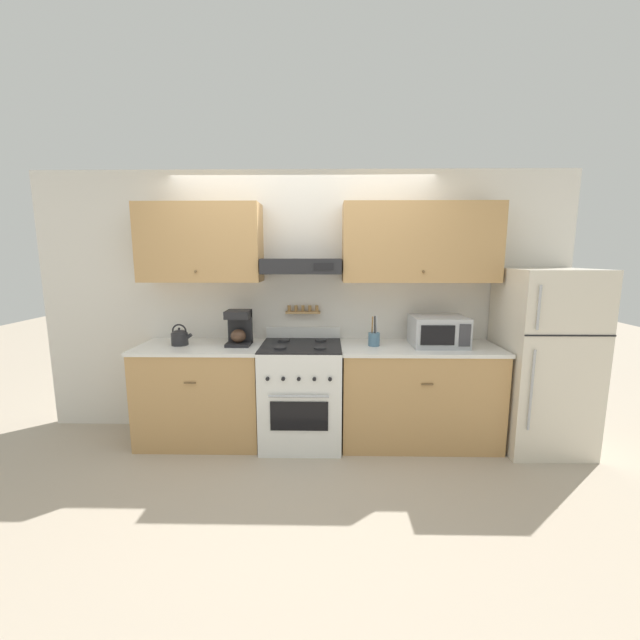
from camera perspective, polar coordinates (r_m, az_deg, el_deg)
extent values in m
plane|color=#B2A38E|center=(3.65, -2.96, -19.24)|extent=(16.00, 16.00, 0.00)
cube|color=silver|center=(3.93, -2.43, 2.42)|extent=(5.20, 0.08, 2.55)
cube|color=tan|center=(3.87, -16.99, 10.67)|extent=(1.12, 0.33, 0.72)
sphere|color=brown|center=(3.70, -17.64, 6.73)|extent=(0.02, 0.02, 0.02)
cube|color=tan|center=(3.79, 14.36, 10.82)|extent=(1.42, 0.33, 0.72)
sphere|color=brown|center=(3.61, 14.84, 6.80)|extent=(0.02, 0.02, 0.02)
cube|color=#232326|center=(3.67, -2.68, 7.85)|extent=(0.73, 0.37, 0.14)
cube|color=black|center=(3.48, 0.52, 7.77)|extent=(0.18, 0.01, 0.06)
cube|color=tan|center=(3.86, -2.49, 1.12)|extent=(0.34, 0.07, 0.02)
cylinder|color=olive|center=(3.86, -4.51, 1.71)|extent=(0.03, 0.03, 0.06)
cylinder|color=olive|center=(3.86, -3.51, 1.71)|extent=(0.03, 0.03, 0.06)
cylinder|color=olive|center=(3.85, -2.50, 1.70)|extent=(0.03, 0.03, 0.06)
cylinder|color=olive|center=(3.85, -1.49, 1.70)|extent=(0.03, 0.03, 0.06)
cylinder|color=olive|center=(3.85, -0.47, 1.70)|extent=(0.03, 0.03, 0.06)
cube|color=tan|center=(3.95, -16.67, -10.31)|extent=(1.12, 0.63, 0.89)
cube|color=white|center=(3.82, -16.99, -3.74)|extent=(1.15, 0.65, 0.03)
cylinder|color=brown|center=(3.58, -18.41, -8.70)|extent=(0.10, 0.01, 0.01)
cube|color=tan|center=(3.86, 14.01, -10.62)|extent=(1.42, 0.63, 0.89)
cube|color=white|center=(3.73, 14.29, -3.91)|extent=(1.45, 0.65, 0.03)
cylinder|color=brown|center=(3.49, 15.36, -9.02)|extent=(0.10, 0.01, 0.01)
cube|color=white|center=(3.74, -2.70, -10.72)|extent=(0.73, 0.66, 0.93)
cube|color=black|center=(3.46, -3.06, -13.81)|extent=(0.50, 0.01, 0.26)
cylinder|color=#ADAFB5|center=(3.36, -3.11, -11.06)|extent=(0.51, 0.02, 0.02)
cube|color=black|center=(3.61, -2.75, -3.70)|extent=(0.73, 0.66, 0.01)
cylinder|color=#232326|center=(3.47, -5.83, -4.04)|extent=(0.11, 0.11, 0.02)
cylinder|color=#232326|center=(3.44, -0.01, -4.08)|extent=(0.11, 0.11, 0.02)
cylinder|color=#232326|center=(3.78, -5.26, -2.92)|extent=(0.11, 0.11, 0.02)
cylinder|color=#232326|center=(3.75, 0.08, -2.95)|extent=(0.11, 0.11, 0.02)
cylinder|color=black|center=(3.36, -7.64, -8.48)|extent=(0.03, 0.02, 0.03)
cylinder|color=black|center=(3.34, -5.39, -8.53)|extent=(0.03, 0.02, 0.03)
cylinder|color=black|center=(3.33, -3.12, -8.57)|extent=(0.03, 0.02, 0.03)
cylinder|color=black|center=(3.32, -0.83, -8.59)|extent=(0.03, 0.02, 0.03)
cylinder|color=black|center=(3.32, 1.46, -8.60)|extent=(0.03, 0.02, 0.03)
cube|color=white|center=(3.90, -2.46, -1.82)|extent=(0.73, 0.04, 0.11)
cube|color=beige|center=(4.10, 29.64, -5.00)|extent=(0.73, 0.71, 1.63)
cube|color=black|center=(3.74, 32.62, -1.93)|extent=(0.73, 0.01, 0.01)
cylinder|color=#ADAFB5|center=(3.56, 29.26, 1.58)|extent=(0.02, 0.02, 0.36)
cylinder|color=#ADAFB5|center=(3.70, 28.40, -9.00)|extent=(0.02, 0.02, 0.69)
cylinder|color=#232326|center=(3.87, -19.73, -2.63)|extent=(0.15, 0.15, 0.11)
ellipsoid|color=#232326|center=(3.86, -19.78, -1.82)|extent=(0.14, 0.14, 0.06)
sphere|color=black|center=(3.85, -19.81, -1.20)|extent=(0.02, 0.02, 0.02)
cylinder|color=#232326|center=(3.84, -18.74, -2.40)|extent=(0.09, 0.03, 0.08)
torus|color=black|center=(3.85, -19.79, -1.54)|extent=(0.14, 0.01, 0.14)
cube|color=black|center=(3.72, -11.69, -3.38)|extent=(0.22, 0.23, 0.03)
cube|color=black|center=(3.76, -11.51, -0.93)|extent=(0.22, 0.08, 0.33)
cube|color=black|center=(3.66, -11.87, 0.80)|extent=(0.22, 0.19, 0.07)
ellipsoid|color=#4C3323|center=(3.68, -11.80, -2.27)|extent=(0.14, 0.14, 0.13)
cube|color=#ADAFB5|center=(3.77, 16.80, -1.53)|extent=(0.49, 0.39, 0.27)
cube|color=black|center=(3.56, 16.76, -2.15)|extent=(0.29, 0.01, 0.18)
cube|color=#38383D|center=(3.63, 20.34, -2.12)|extent=(0.10, 0.01, 0.20)
cylinder|color=slate|center=(3.64, 7.86, -2.79)|extent=(0.11, 0.11, 0.12)
cylinder|color=olive|center=(3.61, 7.63, -0.71)|extent=(0.01, 0.05, 0.16)
cylinder|color=#28282B|center=(3.62, 7.98, -0.69)|extent=(0.01, 0.04, 0.16)
cylinder|color=#B2B2B7|center=(3.63, 8.22, -0.67)|extent=(0.01, 0.03, 0.16)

